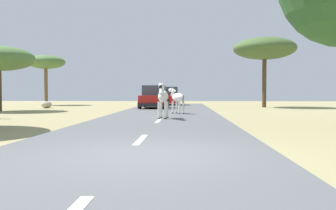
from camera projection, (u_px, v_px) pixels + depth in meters
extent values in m
plane|color=#998E60|center=(149.00, 156.00, 7.11)|extent=(90.00, 90.00, 0.00)
cube|color=#56595B|center=(128.00, 154.00, 7.13)|extent=(6.00, 64.00, 0.05)
cube|color=silver|center=(141.00, 140.00, 9.13)|extent=(0.16, 2.00, 0.01)
cube|color=silver|center=(158.00, 121.00, 15.11)|extent=(0.16, 2.00, 0.01)
cube|color=silver|center=(166.00, 113.00, 21.10)|extent=(0.16, 2.00, 0.01)
cube|color=silver|center=(170.00, 108.00, 27.09)|extent=(0.16, 2.00, 0.01)
cube|color=silver|center=(173.00, 105.00, 33.08)|extent=(0.16, 2.00, 0.01)
ellipsoid|color=silver|center=(163.00, 96.00, 16.59)|extent=(0.53, 1.18, 0.55)
cylinder|color=silver|center=(159.00, 110.00, 16.26)|extent=(0.12, 0.12, 0.79)
cylinder|color=#28231E|center=(159.00, 118.00, 16.27)|extent=(0.14, 0.14, 0.05)
cylinder|color=silver|center=(165.00, 110.00, 16.23)|extent=(0.12, 0.12, 0.79)
cylinder|color=#28231E|center=(165.00, 118.00, 16.24)|extent=(0.14, 0.14, 0.05)
cylinder|color=silver|center=(161.00, 110.00, 17.01)|extent=(0.12, 0.12, 0.79)
cylinder|color=#28231E|center=(161.00, 117.00, 17.02)|extent=(0.14, 0.14, 0.05)
cylinder|color=silver|center=(167.00, 110.00, 16.98)|extent=(0.12, 0.12, 0.79)
cylinder|color=#28231E|center=(167.00, 117.00, 16.99)|extent=(0.14, 0.14, 0.05)
cylinder|color=silver|center=(162.00, 90.00, 16.03)|extent=(0.23, 0.42, 0.46)
cube|color=black|center=(162.00, 88.00, 16.03)|extent=(0.06, 0.38, 0.32)
ellipsoid|color=silver|center=(161.00, 86.00, 15.76)|extent=(0.24, 0.51, 0.25)
ellipsoid|color=black|center=(160.00, 87.00, 15.56)|extent=(0.16, 0.18, 0.15)
cone|color=silver|center=(160.00, 83.00, 15.89)|extent=(0.10, 0.10, 0.15)
cone|color=silver|center=(163.00, 83.00, 15.87)|extent=(0.10, 0.10, 0.15)
cylinder|color=black|center=(165.00, 98.00, 17.17)|extent=(0.05, 0.16, 0.47)
ellipsoid|color=silver|center=(178.00, 97.00, 20.30)|extent=(0.94, 1.10, 0.50)
cylinder|color=silver|center=(177.00, 107.00, 20.68)|extent=(0.15, 0.15, 0.71)
cylinder|color=#28231E|center=(177.00, 113.00, 20.69)|extent=(0.17, 0.17, 0.05)
cylinder|color=silver|center=(173.00, 107.00, 20.54)|extent=(0.15, 0.15, 0.71)
cylinder|color=#28231E|center=(173.00, 113.00, 20.55)|extent=(0.17, 0.17, 0.05)
cylinder|color=silver|center=(183.00, 108.00, 20.10)|extent=(0.15, 0.15, 0.71)
cylinder|color=#28231E|center=(183.00, 113.00, 20.11)|extent=(0.17, 0.17, 0.05)
cylinder|color=silver|center=(179.00, 108.00, 19.96)|extent=(0.15, 0.15, 0.71)
cylinder|color=#28231E|center=(179.00, 114.00, 19.97)|extent=(0.17, 0.17, 0.05)
cylinder|color=silver|center=(173.00, 93.00, 20.71)|extent=(0.37, 0.42, 0.42)
cube|color=black|center=(173.00, 91.00, 20.71)|extent=(0.23, 0.31, 0.29)
ellipsoid|color=silver|center=(171.00, 90.00, 20.92)|extent=(0.42, 0.48, 0.23)
ellipsoid|color=black|center=(169.00, 90.00, 21.07)|extent=(0.20, 0.21, 0.14)
cone|color=silver|center=(173.00, 88.00, 20.85)|extent=(0.12, 0.12, 0.13)
cone|color=silver|center=(171.00, 88.00, 20.78)|extent=(0.12, 0.12, 0.13)
cylinder|color=black|center=(183.00, 99.00, 19.86)|extent=(0.12, 0.14, 0.42)
cube|color=red|center=(154.00, 101.00, 27.72)|extent=(1.97, 4.27, 0.80)
cube|color=#334751|center=(154.00, 90.00, 27.89)|extent=(1.73, 2.26, 0.76)
cube|color=black|center=(150.00, 105.00, 25.58)|extent=(1.72, 0.23, 0.24)
cylinder|color=black|center=(140.00, 104.00, 26.46)|extent=(0.25, 0.69, 0.68)
cylinder|color=black|center=(164.00, 104.00, 26.31)|extent=(0.25, 0.69, 0.68)
cylinder|color=black|center=(145.00, 103.00, 29.15)|extent=(0.25, 0.69, 0.68)
cylinder|color=black|center=(167.00, 103.00, 28.99)|extent=(0.25, 0.69, 0.68)
cube|color=red|center=(169.00, 99.00, 34.95)|extent=(1.85, 4.22, 0.80)
cube|color=#334751|center=(169.00, 91.00, 34.72)|extent=(1.67, 2.22, 0.76)
cube|color=black|center=(170.00, 101.00, 37.12)|extent=(1.71, 0.18, 0.24)
cylinder|color=black|center=(179.00, 101.00, 36.28)|extent=(0.23, 0.68, 0.68)
cylinder|color=black|center=(161.00, 101.00, 36.34)|extent=(0.23, 0.68, 0.68)
cylinder|color=black|center=(178.00, 102.00, 33.58)|extent=(0.23, 0.68, 0.68)
cylinder|color=black|center=(159.00, 102.00, 33.64)|extent=(0.23, 0.68, 0.68)
cylinder|color=#4C3823|center=(264.00, 83.00, 30.24)|extent=(0.35, 0.35, 4.03)
ellipsoid|color=#425B2D|center=(265.00, 49.00, 30.14)|extent=(5.22, 5.22, 1.83)
cylinder|color=brown|center=(46.00, 87.00, 35.56)|extent=(0.34, 0.34, 3.60)
ellipsoid|color=#4C7038|center=(46.00, 62.00, 35.48)|extent=(3.78, 3.78, 1.32)
ellipsoid|color=#A89E8C|center=(46.00, 105.00, 28.83)|extent=(0.83, 0.84, 0.55)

